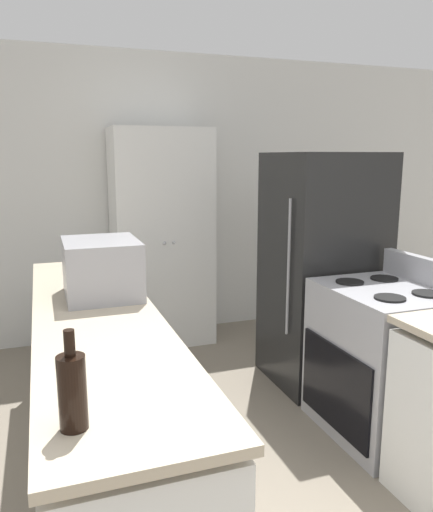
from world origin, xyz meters
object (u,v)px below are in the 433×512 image
at_px(refrigerator, 322,270).
at_px(microwave, 102,268).
at_px(pantry_cabinet, 162,238).
at_px(wine_bottle, 72,390).
at_px(stove, 382,360).

xyz_separation_m(refrigerator, microwave, (-1.64, -0.39, 0.22)).
height_order(pantry_cabinet, wine_bottle, pantry_cabinet).
xyz_separation_m(stove, refrigerator, (0.05, 0.79, 0.39)).
bearing_deg(stove, wine_bottle, -152.11).
distance_m(refrigerator, wine_bottle, 2.60).
xyz_separation_m(stove, microwave, (-1.60, 0.40, 0.61)).
bearing_deg(refrigerator, stove, -93.27).
xyz_separation_m(refrigerator, wine_bottle, (-1.89, -1.77, 0.18)).
height_order(stove, microwave, microwave).
bearing_deg(microwave, pantry_cabinet, 65.54).
bearing_deg(stove, refrigerator, 86.73).
bearing_deg(refrigerator, microwave, -166.66).
distance_m(stove, refrigerator, 0.88).
xyz_separation_m(microwave, wine_bottle, (-0.25, -1.38, -0.04)).
bearing_deg(wine_bottle, pantry_cabinet, 71.92).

